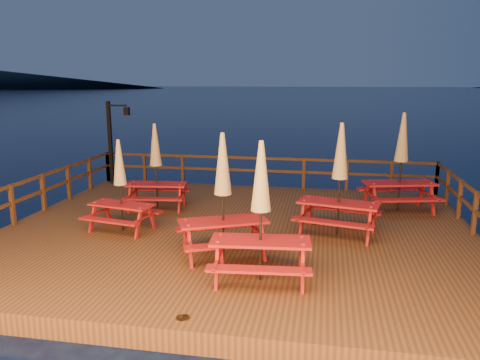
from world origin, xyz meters
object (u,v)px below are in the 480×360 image
at_px(picnic_table_1, 120,184).
at_px(picnic_table_0, 340,178).
at_px(lamp_post, 114,135).
at_px(picnic_table_2, 401,161).

bearing_deg(picnic_table_1, picnic_table_0, 17.96).
relative_size(lamp_post, picnic_table_0, 1.08).
distance_m(picnic_table_1, picnic_table_2, 7.83).
distance_m(lamp_post, picnic_table_0, 9.11).
bearing_deg(picnic_table_0, picnic_table_2, 67.55).
xyz_separation_m(lamp_post, picnic_table_0, (7.93, -4.48, -0.36)).
xyz_separation_m(lamp_post, picnic_table_1, (2.55, -5.14, -0.58)).
height_order(picnic_table_1, picnic_table_2, picnic_table_2).
bearing_deg(picnic_table_1, lamp_post, 127.39).
xyz_separation_m(picnic_table_0, picnic_table_2, (1.78, 2.50, 0.05)).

